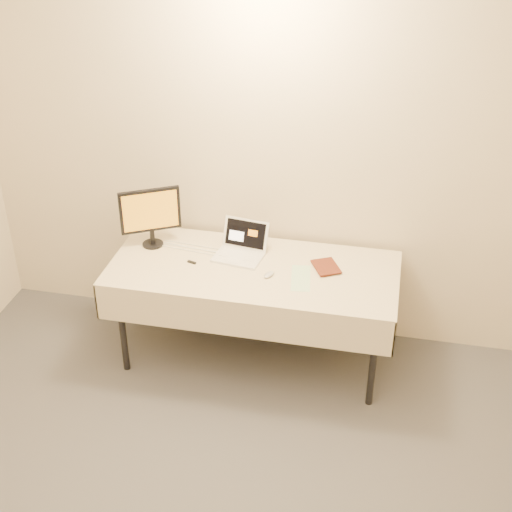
% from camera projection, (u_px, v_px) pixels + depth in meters
% --- Properties ---
extents(back_wall, '(4.00, 0.10, 2.70)m').
position_uv_depth(back_wall, '(268.00, 152.00, 4.65)').
color(back_wall, beige).
rests_on(back_wall, ground).
extents(table, '(1.86, 0.81, 0.74)m').
position_uv_depth(table, '(253.00, 276.00, 4.61)').
color(table, black).
rests_on(table, ground).
extents(laptop, '(0.35, 0.33, 0.21)m').
position_uv_depth(laptop, '(241.00, 248.00, 4.70)').
color(laptop, white).
rests_on(laptop, table).
extents(monitor, '(0.36, 0.22, 0.41)m').
position_uv_depth(monitor, '(150.00, 213.00, 4.71)').
color(monitor, black).
rests_on(monitor, table).
extents(book, '(0.14, 0.08, 0.20)m').
position_uv_depth(book, '(316.00, 257.00, 4.51)').
color(book, maroon).
rests_on(book, table).
extents(alarm_clock, '(0.13, 0.06, 0.05)m').
position_uv_depth(alarm_clock, '(244.00, 239.00, 4.84)').
color(alarm_clock, black).
rests_on(alarm_clock, table).
extents(clicker, '(0.08, 0.10, 0.02)m').
position_uv_depth(clicker, '(269.00, 275.00, 4.49)').
color(clicker, '#B7B7BA').
rests_on(clicker, table).
extents(paper_form, '(0.16, 0.32, 0.00)m').
position_uv_depth(paper_form, '(301.00, 278.00, 4.48)').
color(paper_form, '#B8E6B7').
rests_on(paper_form, table).
extents(usb_dongle, '(0.06, 0.03, 0.01)m').
position_uv_depth(usb_dongle, '(192.00, 262.00, 4.63)').
color(usb_dongle, black).
rests_on(usb_dongle, table).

